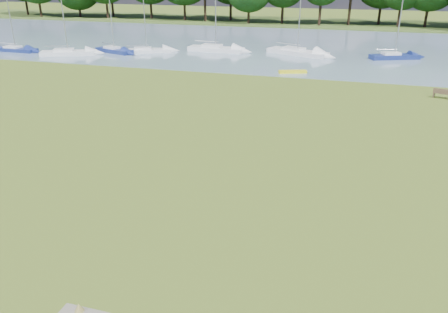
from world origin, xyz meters
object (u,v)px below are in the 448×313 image
(sailboat_2, at_px, (67,51))
(riverbank_bench, at_px, (442,94))
(kayak, at_px, (293,72))
(sailboat_4, at_px, (15,48))
(sailboat_0, at_px, (114,49))
(sailboat_6, at_px, (297,51))
(sailboat_5, at_px, (394,55))
(sailboat_3, at_px, (215,47))
(sailboat_8, at_px, (146,49))

(sailboat_2, bearing_deg, riverbank_bench, -34.86)
(riverbank_bench, height_order, sailboat_2, sailboat_2)
(kayak, distance_m, sailboat_4, 37.20)
(sailboat_0, distance_m, sailboat_6, 23.71)
(kayak, bearing_deg, riverbank_bench, -46.31)
(sailboat_5, bearing_deg, riverbank_bench, -103.84)
(sailboat_3, height_order, sailboat_5, sailboat_3)
(kayak, relative_size, sailboat_5, 0.38)
(sailboat_2, relative_size, sailboat_6, 1.11)
(sailboat_3, height_order, sailboat_6, sailboat_6)
(sailboat_0, bearing_deg, sailboat_5, 28.86)
(sailboat_3, relative_size, sailboat_6, 0.90)
(kayak, distance_m, sailboat_3, 15.69)
(kayak, height_order, sailboat_2, sailboat_2)
(sailboat_0, bearing_deg, kayak, 6.32)
(sailboat_8, bearing_deg, kayak, -43.80)
(sailboat_4, bearing_deg, sailboat_0, 15.28)
(sailboat_8, bearing_deg, sailboat_5, -16.61)
(kayak, xyz_separation_m, sailboat_0, (-24.17, 5.84, 0.31))
(kayak, bearing_deg, sailboat_3, 116.76)
(sailboat_6, bearing_deg, riverbank_bench, -26.14)
(sailboat_3, relative_size, sailboat_8, 1.13)
(kayak, bearing_deg, sailboat_5, 25.12)
(riverbank_bench, relative_size, sailboat_6, 0.16)
(sailboat_3, distance_m, sailboat_8, 9.06)
(sailboat_0, relative_size, sailboat_6, 0.80)
(riverbank_bench, distance_m, sailboat_2, 43.11)
(kayak, height_order, sailboat_0, sailboat_0)
(sailboat_8, bearing_deg, sailboat_6, -12.40)
(sailboat_4, height_order, sailboat_8, sailboat_4)
(sailboat_4, bearing_deg, riverbank_bench, -7.65)
(sailboat_3, height_order, sailboat_8, sailboat_3)
(sailboat_5, distance_m, sailboat_8, 31.09)
(sailboat_4, distance_m, sailboat_5, 48.46)
(sailboat_2, bearing_deg, sailboat_5, -10.70)
(sailboat_5, relative_size, sailboat_6, 0.83)
(sailboat_8, bearing_deg, sailboat_2, -176.85)
(riverbank_bench, distance_m, sailboat_3, 30.07)
(sailboat_2, xyz_separation_m, sailboat_6, (27.79, 8.63, -0.02))
(riverbank_bench, xyz_separation_m, kayak, (-13.38, 6.14, -0.23))
(sailboat_4, bearing_deg, sailboat_5, 12.51)
(sailboat_2, distance_m, sailboat_4, 8.24)
(sailboat_0, xyz_separation_m, sailboat_3, (12.44, 4.57, 0.06))
(riverbank_bench, height_order, kayak, riverbank_bench)
(sailboat_0, bearing_deg, sailboat_2, -124.80)
(kayak, xyz_separation_m, sailboat_6, (-1.07, 11.16, 0.34))
(sailboat_0, distance_m, sailboat_5, 35.24)
(riverbank_bench, bearing_deg, sailboat_3, 165.60)
(sailboat_5, bearing_deg, sailboat_3, 159.59)
(kayak, bearing_deg, sailboat_2, 153.34)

